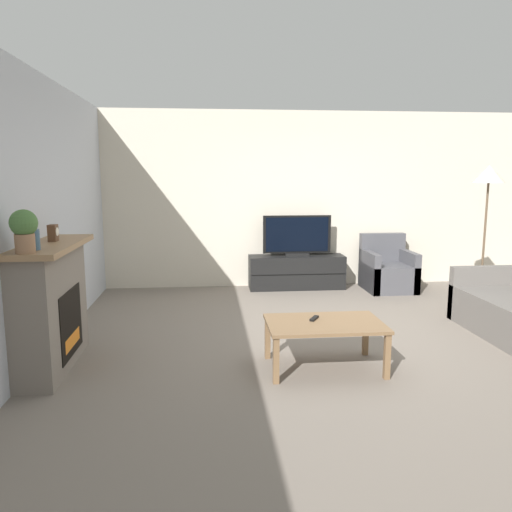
% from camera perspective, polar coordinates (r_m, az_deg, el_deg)
% --- Properties ---
extents(ground_plane, '(24.00, 24.00, 0.00)m').
position_cam_1_polar(ground_plane, '(5.44, 8.59, -9.39)').
color(ground_plane, slate).
extents(wall_back, '(12.00, 0.06, 2.70)m').
position_cam_1_polar(wall_back, '(7.83, 3.97, 6.44)').
color(wall_back, beige).
rests_on(wall_back, ground).
extents(wall_left, '(0.06, 12.00, 2.70)m').
position_cam_1_polar(wall_left, '(5.26, -23.36, 4.35)').
color(wall_left, silver).
rests_on(wall_left, ground).
extents(fireplace, '(0.45, 1.34, 1.14)m').
position_cam_1_polar(fireplace, '(4.84, -22.37, -5.22)').
color(fireplace, slate).
rests_on(fireplace, ground).
extents(mantel_vase_left, '(0.11, 0.11, 0.20)m').
position_cam_1_polar(mantel_vase_left, '(4.34, -24.19, 1.83)').
color(mantel_vase_left, '#385670').
rests_on(mantel_vase_left, fireplace).
extents(mantel_clock, '(0.08, 0.11, 0.15)m').
position_cam_1_polar(mantel_clock, '(4.85, -22.18, 2.46)').
color(mantel_clock, brown).
rests_on(mantel_clock, fireplace).
extents(potted_plant, '(0.21, 0.21, 0.34)m').
position_cam_1_polar(potted_plant, '(4.17, -25.00, 2.87)').
color(potted_plant, '#936B4C').
rests_on(potted_plant, fireplace).
extents(tv_stand, '(1.46, 0.41, 0.51)m').
position_cam_1_polar(tv_stand, '(7.70, 4.65, -1.83)').
color(tv_stand, black).
rests_on(tv_stand, ground).
extents(tv, '(1.04, 0.18, 0.62)m').
position_cam_1_polar(tv, '(7.61, 4.71, 2.19)').
color(tv, black).
rests_on(tv, tv_stand).
extents(armchair, '(0.70, 0.76, 0.83)m').
position_cam_1_polar(armchair, '(7.85, 14.79, -1.73)').
color(armchair, '#4C4C51').
rests_on(armchair, ground).
extents(coffee_table, '(1.04, 0.67, 0.43)m').
position_cam_1_polar(coffee_table, '(4.55, 7.85, -8.09)').
color(coffee_table, brown).
rests_on(coffee_table, ground).
extents(remote, '(0.11, 0.15, 0.02)m').
position_cam_1_polar(remote, '(4.60, 6.67, -7.09)').
color(remote, black).
rests_on(remote, coffee_table).
extents(floor_lamp, '(0.39, 0.39, 1.85)m').
position_cam_1_polar(floor_lamp, '(6.98, 25.04, 7.70)').
color(floor_lamp, black).
rests_on(floor_lamp, ground).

